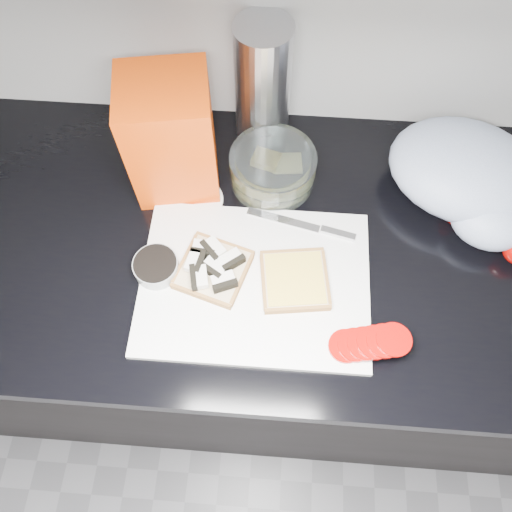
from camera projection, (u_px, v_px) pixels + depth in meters
The scene contains 14 objects.
base_cabinet at pixel (295, 324), 1.34m from camera, with size 3.50×0.60×0.86m, color black.
countertop at pixel (311, 245), 0.94m from camera, with size 3.50×0.64×0.04m, color black.
cutting_board at pixel (255, 282), 0.88m from camera, with size 0.40×0.30×0.01m, color white.
bread_left at pixel (213, 268), 0.87m from camera, with size 0.15×0.15×0.04m.
bread_right at pixel (295, 280), 0.86m from camera, with size 0.13×0.13×0.02m.
tomato_slices at pixel (369, 343), 0.81m from camera, with size 0.15×0.08×0.03m.
knife at pixel (314, 228), 0.92m from camera, with size 0.20×0.06×0.01m.
seed_tub at pixel (157, 268), 0.87m from camera, with size 0.08×0.08×0.04m.
tub_lid at pixel (198, 200), 0.96m from camera, with size 0.10×0.10×0.01m, color white.
glass_bowl at pixel (273, 168), 0.95m from camera, with size 0.16×0.16×0.07m.
bread_bag at pixel (171, 137), 0.88m from camera, with size 0.15×0.14×0.24m, color red.
steel_canister at pixel (263, 85), 0.93m from camera, with size 0.11×0.11×0.25m, color #ADADB2.
grocery_bag at pixel (468, 177), 0.91m from camera, with size 0.34×0.32×0.12m.
whole_tomatoes at pixel (489, 230), 0.90m from camera, with size 0.15×0.13×0.06m.
Camera 1 is at (-0.07, 0.75, 1.71)m, focal length 35.00 mm.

